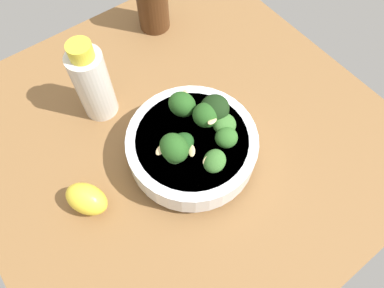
# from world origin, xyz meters

# --- Properties ---
(ground_plane) EXTENTS (0.64, 0.64, 0.04)m
(ground_plane) POSITION_xyz_m (0.00, 0.00, -0.02)
(ground_plane) COLOR brown
(bowl_of_broccoli) EXTENTS (0.19, 0.19, 0.10)m
(bowl_of_broccoli) POSITION_xyz_m (-0.01, -0.05, 0.04)
(bowl_of_broccoli) COLOR white
(bowl_of_broccoli) RESTS_ON ground_plane
(lemon_wedge) EXTENTS (0.07, 0.07, 0.05)m
(lemon_wedge) POSITION_xyz_m (-0.18, -0.03, 0.02)
(lemon_wedge) COLOR yellow
(lemon_wedge) RESTS_ON ground_plane
(bottle_tall) EXTENTS (0.05, 0.05, 0.15)m
(bottle_tall) POSITION_xyz_m (-0.08, 0.11, 0.07)
(bottle_tall) COLOR beige
(bottle_tall) RESTS_ON ground_plane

